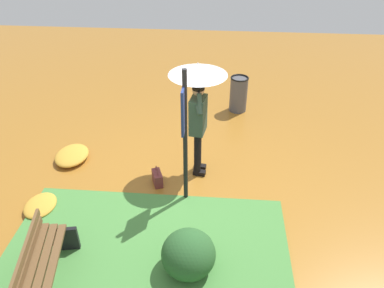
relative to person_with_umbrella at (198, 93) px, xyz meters
name	(u,v)px	position (x,y,z in m)	size (l,w,h in m)	color
ground_plane	(192,181)	(-0.36, 0.06, -1.55)	(18.00, 18.00, 0.00)	#9E6623
person_with_umbrella	(198,93)	(0.00, 0.00, 0.00)	(0.96, 0.96, 2.04)	black
info_sign_post	(184,124)	(-0.84, 0.14, -0.11)	(0.44, 0.07, 2.30)	black
handbag	(157,178)	(-0.49, 0.66, -1.42)	(0.33, 0.24, 0.37)	brown
park_bench	(40,270)	(-2.71, 1.74, -1.15)	(1.41, 0.62, 0.75)	black
trash_bin	(238,94)	(2.36, -0.79, -1.13)	(0.42, 0.42, 0.83)	#4C4C51
shrub_cluster	(190,253)	(-2.22, -0.06, -1.25)	(0.79, 0.72, 0.64)	#285628
leaf_pile_near_person	(72,155)	(0.10, 2.42, -1.47)	(0.77, 0.61, 0.17)	gold
leaf_pile_by_bench	(40,205)	(-1.27, 2.45, -1.48)	(0.62, 0.49, 0.14)	gold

